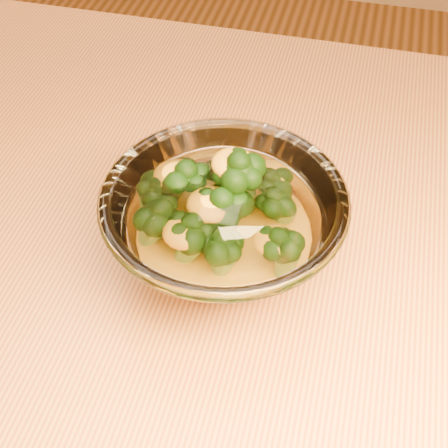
# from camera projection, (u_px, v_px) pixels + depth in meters

# --- Properties ---
(table) EXTENTS (1.20, 0.80, 0.75)m
(table) POSITION_uv_depth(u_px,v_px,m) (260.00, 311.00, 0.68)
(table) COLOR #C37F3A
(table) RESTS_ON ground
(glass_bowl) EXTENTS (0.22, 0.22, 0.10)m
(glass_bowl) POSITION_uv_depth(u_px,v_px,m) (224.00, 228.00, 0.56)
(glass_bowl) COLOR white
(glass_bowl) RESTS_ON table
(cheese_sauce) EXTENTS (0.11, 0.11, 0.03)m
(cheese_sauce) POSITION_uv_depth(u_px,v_px,m) (224.00, 242.00, 0.58)
(cheese_sauce) COLOR orange
(cheese_sauce) RESTS_ON glass_bowl
(broccoli_heap) EXTENTS (0.16, 0.13, 0.08)m
(broccoli_heap) POSITION_uv_depth(u_px,v_px,m) (217.00, 208.00, 0.55)
(broccoli_heap) COLOR black
(broccoli_heap) RESTS_ON cheese_sauce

